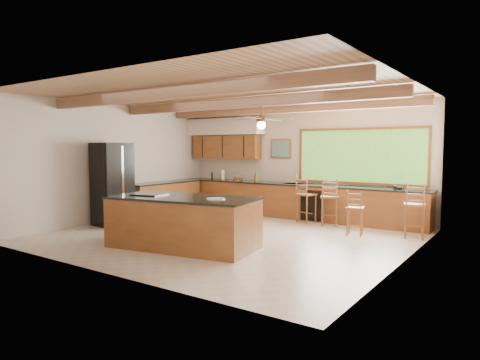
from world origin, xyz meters
The scene contains 9 objects.
ground centered at (0.00, 0.00, 0.00)m, with size 7.20×7.20×0.00m, color beige.
room_shell centered at (-0.17, 0.65, 2.21)m, with size 7.27×6.54×3.02m.
counter_run centered at (-0.82, 2.52, 0.46)m, with size 7.12×3.10×1.23m.
island centered at (-0.09, -1.33, 0.48)m, with size 2.95×1.76×0.98m.
refrigerator centered at (-3.05, -0.59, 1.00)m, with size 0.85×0.83×2.00m.
bar_stool_a centered at (1.26, 2.34, 0.68)m, with size 0.54×0.54×1.15m.
bar_stool_b centered at (0.62, 2.39, 0.70)m, with size 0.52×0.52×1.18m.
bar_stool_c centered at (2.19, 1.55, 0.58)m, with size 0.42×0.42×0.99m.
bar_stool_d centered at (3.30, 1.96, 0.69)m, with size 0.51×0.51×1.17m.
Camera 1 is at (5.34, -7.26, 1.89)m, focal length 32.00 mm.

